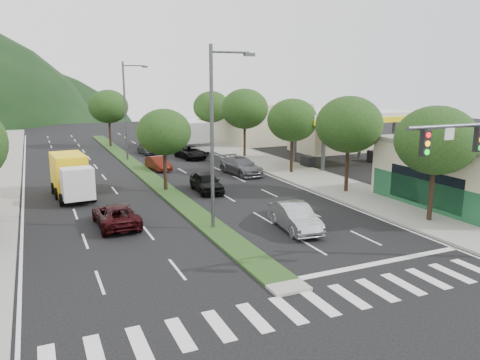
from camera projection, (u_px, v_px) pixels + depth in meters
name	position (u px, v px, depth m)	size (l,w,h in m)	color
ground	(283.00, 284.00, 19.06)	(160.00, 160.00, 0.00)	black
sidewalk_right	(270.00, 163.00, 46.36)	(5.00, 90.00, 0.15)	gray
median	(138.00, 168.00, 44.06)	(1.60, 56.00, 0.12)	#1D3C15
crosswalk	(309.00, 305.00, 17.28)	(19.00, 2.20, 0.01)	silver
storefront_right	(476.00, 174.00, 31.17)	(9.00, 10.00, 4.00)	beige
gas_canopy	(345.00, 117.00, 45.31)	(12.20, 8.20, 5.25)	silver
bldg_right_far	(252.00, 121.00, 65.59)	(10.00, 16.00, 5.20)	beige
tree_r_a	(436.00, 140.00, 26.41)	(4.60, 4.60, 6.63)	black
tree_r_b	(349.00, 125.00, 33.51)	(4.80, 4.80, 6.94)	black
tree_r_c	(292.00, 120.00, 40.72)	(4.40, 4.40, 6.48)	black
tree_r_d	(245.00, 109.00, 49.56)	(5.00, 5.00, 7.17)	black
tree_r_e	(212.00, 107.00, 58.55)	(4.60, 4.60, 6.71)	black
tree_med_near	(164.00, 132.00, 34.22)	(4.00, 4.00, 6.02)	black
tree_med_far	(108.00, 107.00, 57.32)	(4.80, 4.80, 6.94)	black
streetlight_near	(215.00, 129.00, 25.13)	(2.60, 0.25, 10.00)	#47494C
streetlight_mid	(127.00, 106.00, 47.46)	(2.60, 0.25, 10.00)	#47494C
sedan_silver	(295.00, 217.00, 25.84)	(1.56, 4.47, 1.47)	#95979B
suv_maroon	(116.00, 215.00, 26.55)	(2.16, 4.69, 1.30)	black
car_queue_a	(206.00, 182.00, 34.75)	(1.74, 4.33, 1.47)	black
car_queue_b	(241.00, 166.00, 41.23)	(2.10, 5.17, 1.50)	#545459
car_queue_c	(158.00, 163.00, 43.26)	(1.31, 3.76, 1.24)	#4E140D
car_queue_d	(191.00, 152.00, 49.62)	(2.20, 4.78, 1.33)	black
car_queue_e	(147.00, 148.00, 52.70)	(1.53, 3.81, 1.30)	#4D4D52
box_truck	(71.00, 177.00, 33.16)	(2.74, 6.18, 2.97)	silver
motorhome	(186.00, 134.00, 54.79)	(3.30, 9.62, 3.66)	white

